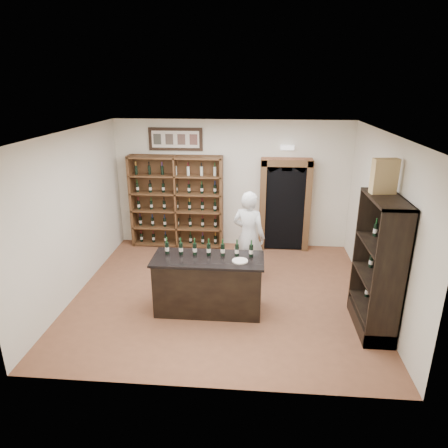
% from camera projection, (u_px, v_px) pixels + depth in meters
% --- Properties ---
extents(floor, '(5.50, 5.50, 0.00)m').
position_uv_depth(floor, '(223.00, 293.00, 7.59)').
color(floor, brown).
rests_on(floor, ground).
extents(ceiling, '(5.50, 5.50, 0.00)m').
position_uv_depth(ceiling, '(223.00, 133.00, 6.58)').
color(ceiling, white).
rests_on(ceiling, wall_back).
extents(wall_back, '(5.50, 0.04, 3.00)m').
position_uv_depth(wall_back, '(232.00, 185.00, 9.43)').
color(wall_back, silver).
rests_on(wall_back, ground).
extents(wall_left, '(0.04, 5.00, 3.00)m').
position_uv_depth(wall_left, '(73.00, 215.00, 7.29)').
color(wall_left, silver).
rests_on(wall_left, ground).
extents(wall_right, '(0.04, 5.00, 3.00)m').
position_uv_depth(wall_right, '(382.00, 223.00, 6.87)').
color(wall_right, silver).
rests_on(wall_right, ground).
extents(wine_shelf, '(2.20, 0.38, 2.20)m').
position_uv_depth(wine_shelf, '(177.00, 202.00, 9.51)').
color(wine_shelf, brown).
rests_on(wine_shelf, ground).
extents(framed_picture, '(1.25, 0.04, 0.52)m').
position_uv_depth(framed_picture, '(176.00, 139.00, 9.15)').
color(framed_picture, black).
rests_on(framed_picture, wall_back).
extents(arched_doorway, '(1.17, 0.35, 2.17)m').
position_uv_depth(arched_doorway, '(285.00, 203.00, 9.29)').
color(arched_doorway, black).
rests_on(arched_doorway, ground).
extents(emergency_light, '(0.30, 0.10, 0.10)m').
position_uv_depth(emergency_light, '(287.00, 148.00, 8.95)').
color(emergency_light, white).
rests_on(emergency_light, wall_back).
extents(tasting_counter, '(1.88, 0.78, 1.00)m').
position_uv_depth(tasting_counter, '(208.00, 285.00, 6.87)').
color(tasting_counter, black).
rests_on(tasting_counter, ground).
extents(counter_bottle_0, '(0.07, 0.07, 0.30)m').
position_uv_depth(counter_bottle_0, '(167.00, 248.00, 6.83)').
color(counter_bottle_0, black).
rests_on(counter_bottle_0, tasting_counter).
extents(counter_bottle_1, '(0.07, 0.07, 0.30)m').
position_uv_depth(counter_bottle_1, '(181.00, 248.00, 6.81)').
color(counter_bottle_1, black).
rests_on(counter_bottle_1, tasting_counter).
extents(counter_bottle_2, '(0.07, 0.07, 0.30)m').
position_uv_depth(counter_bottle_2, '(195.00, 249.00, 6.80)').
color(counter_bottle_2, black).
rests_on(counter_bottle_2, tasting_counter).
extents(counter_bottle_3, '(0.07, 0.07, 0.30)m').
position_uv_depth(counter_bottle_3, '(209.00, 249.00, 6.78)').
color(counter_bottle_3, black).
rests_on(counter_bottle_3, tasting_counter).
extents(counter_bottle_4, '(0.07, 0.07, 0.30)m').
position_uv_depth(counter_bottle_4, '(223.00, 250.00, 6.76)').
color(counter_bottle_4, black).
rests_on(counter_bottle_4, tasting_counter).
extents(counter_bottle_5, '(0.07, 0.07, 0.30)m').
position_uv_depth(counter_bottle_5, '(237.00, 250.00, 6.74)').
color(counter_bottle_5, black).
rests_on(counter_bottle_5, tasting_counter).
extents(counter_bottle_6, '(0.07, 0.07, 0.30)m').
position_uv_depth(counter_bottle_6, '(251.00, 251.00, 6.72)').
color(counter_bottle_6, black).
rests_on(counter_bottle_6, tasting_counter).
extents(side_cabinet, '(0.48, 1.20, 2.20)m').
position_uv_depth(side_cabinet, '(377.00, 286.00, 6.29)').
color(side_cabinet, black).
rests_on(side_cabinet, ground).
extents(shopkeeper, '(0.79, 0.66, 1.84)m').
position_uv_depth(shopkeeper, '(249.00, 236.00, 7.85)').
color(shopkeeper, silver).
rests_on(shopkeeper, ground).
extents(plate, '(0.26, 0.26, 0.02)m').
position_uv_depth(plate, '(240.00, 261.00, 6.57)').
color(plate, beige).
rests_on(plate, tasting_counter).
extents(wine_crate, '(0.39, 0.21, 0.53)m').
position_uv_depth(wine_crate, '(384.00, 176.00, 5.94)').
color(wine_crate, tan).
rests_on(wine_crate, side_cabinet).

